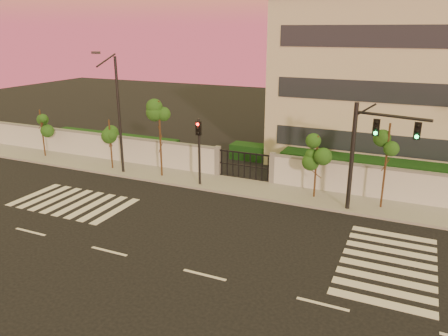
{
  "coord_description": "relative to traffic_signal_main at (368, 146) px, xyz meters",
  "views": [
    {
      "loc": [
        7.43,
        -14.42,
        9.92
      ],
      "look_at": [
        -1.81,
        6.0,
        2.78
      ],
      "focal_mm": 35.0,
      "sensor_mm": 36.0,
      "label": 1
    }
  ],
  "objects": [
    {
      "name": "ground",
      "position": [
        -5.13,
        -9.52,
        -3.94
      ],
      "size": [
        120.0,
        120.0,
        0.0
      ],
      "primitive_type": "plane",
      "color": "black",
      "rests_on": "ground"
    },
    {
      "name": "sidewalk",
      "position": [
        -5.13,
        0.98,
        -3.86
      ],
      "size": [
        60.0,
        3.0,
        0.15
      ],
      "primitive_type": "cube",
      "color": "gray",
      "rests_on": "ground"
    },
    {
      "name": "perimeter_wall",
      "position": [
        -5.02,
        2.48,
        -2.86
      ],
      "size": [
        60.0,
        0.36,
        2.2
      ],
      "color": "silver",
      "rests_on": "ground"
    },
    {
      "name": "hedge_row",
      "position": [
        -3.96,
        5.22,
        -3.12
      ],
      "size": [
        41.0,
        4.25,
        1.8
      ],
      "color": "black",
      "rests_on": "ground"
    },
    {
      "name": "institutional_building",
      "position": [
        3.87,
        12.47,
        2.22
      ],
      "size": [
        24.4,
        12.4,
        12.25
      ],
      "color": "beige",
      "rests_on": "ground"
    },
    {
      "name": "road_markings",
      "position": [
        -6.71,
        -5.76,
        -3.93
      ],
      "size": [
        57.0,
        7.62,
        0.02
      ],
      "color": "silver",
      "rests_on": "ground"
    },
    {
      "name": "street_tree_a",
      "position": [
        -24.89,
        1.07,
        -1.06
      ],
      "size": [
        1.37,
        1.09,
        3.91
      ],
      "color": "#382314",
      "rests_on": "ground"
    },
    {
      "name": "street_tree_b",
      "position": [
        -17.84,
        0.66,
        -1.16
      ],
      "size": [
        1.37,
        1.09,
        3.76
      ],
      "color": "#382314",
      "rests_on": "ground"
    },
    {
      "name": "street_tree_c",
      "position": [
        -13.59,
        0.69,
        0.02
      ],
      "size": [
        1.6,
        1.27,
        5.38
      ],
      "color": "#382314",
      "rests_on": "ground"
    },
    {
      "name": "street_tree_d",
      "position": [
        -2.93,
        1.07,
        -1.02
      ],
      "size": [
        1.43,
        1.13,
        3.96
      ],
      "color": "#382314",
      "rests_on": "ground"
    },
    {
      "name": "street_tree_e",
      "position": [
        0.96,
        1.01,
        -0.22
      ],
      "size": [
        1.43,
        1.14,
        5.06
      ],
      "color": "#382314",
      "rests_on": "ground"
    },
    {
      "name": "traffic_signal_main",
      "position": [
        0.0,
        0.0,
        0.0
      ],
      "size": [
        3.89,
        1.12,
        6.23
      ],
      "rotation": [
        0.0,
        0.0,
        -0.26
      ],
      "color": "black",
      "rests_on": "ground"
    },
    {
      "name": "traffic_signal_secondary",
      "position": [
        -10.36,
        0.15,
        -1.06
      ],
      "size": [
        0.35,
        0.34,
        4.52
      ],
      "rotation": [
        0.0,
        0.0,
        -0.26
      ],
      "color": "black",
      "rests_on": "ground"
    },
    {
      "name": "streetlight_west",
      "position": [
        -16.62,
        0.09,
        0.71
      ],
      "size": [
        0.51,
        2.07,
        8.6
      ],
      "color": "black",
      "rests_on": "ground"
    }
  ]
}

